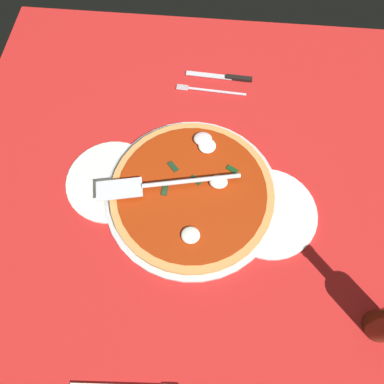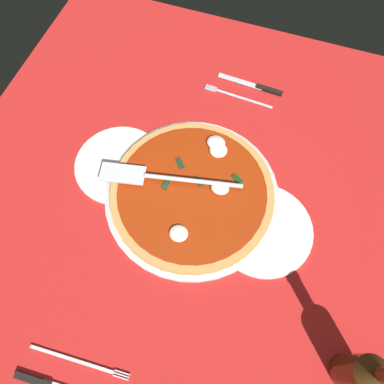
{
  "view_description": "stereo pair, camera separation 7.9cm",
  "coord_description": "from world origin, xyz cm",
  "px_view_note": "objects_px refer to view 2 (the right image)",
  "views": [
    {
      "loc": [
        -1.57,
        31.85,
        74.01
      ],
      "look_at": [
        1.35,
        -0.58,
        2.34
      ],
      "focal_mm": 33.52,
      "sensor_mm": 36.0,
      "label": 1
    },
    {
      "loc": [
        -9.26,
        30.2,
        74.01
      ],
      "look_at": [
        1.35,
        -0.58,
        2.34
      ],
      "focal_mm": 33.52,
      "sensor_mm": 36.0,
      "label": 2
    }
  ],
  "objects_px": {
    "dinner_plate_left": "(263,230)",
    "pizza": "(193,192)",
    "place_setting_far": "(66,374)",
    "place_setting_near": "(247,92)",
    "beer_bottle": "(364,373)",
    "dinner_plate_right": "(119,165)",
    "pizza_server": "(165,178)"
  },
  "relations": [
    {
      "from": "dinner_plate_left",
      "to": "pizza",
      "type": "relative_size",
      "value": 0.59
    },
    {
      "from": "dinner_plate_left",
      "to": "place_setting_far",
      "type": "bearing_deg",
      "value": 54.86
    },
    {
      "from": "dinner_plate_left",
      "to": "place_setting_near",
      "type": "relative_size",
      "value": 1.03
    },
    {
      "from": "place_setting_near",
      "to": "beer_bottle",
      "type": "relative_size",
      "value": 0.91
    },
    {
      "from": "dinner_plate_right",
      "to": "pizza_server",
      "type": "bearing_deg",
      "value": 172.69
    },
    {
      "from": "dinner_plate_right",
      "to": "pizza_server",
      "type": "xyz_separation_m",
      "value": [
        -0.12,
        0.02,
        0.04
      ]
    },
    {
      "from": "dinner_plate_right",
      "to": "pizza",
      "type": "xyz_separation_m",
      "value": [
        -0.19,
        0.02,
        0.02
      ]
    },
    {
      "from": "dinner_plate_left",
      "to": "place_setting_near",
      "type": "distance_m",
      "value": 0.37
    },
    {
      "from": "pizza",
      "to": "place_setting_far",
      "type": "distance_m",
      "value": 0.43
    },
    {
      "from": "dinner_plate_left",
      "to": "pizza_server",
      "type": "distance_m",
      "value": 0.24
    },
    {
      "from": "dinner_plate_right",
      "to": "place_setting_far",
      "type": "distance_m",
      "value": 0.44
    },
    {
      "from": "beer_bottle",
      "to": "dinner_plate_right",
      "type": "bearing_deg",
      "value": -24.76
    },
    {
      "from": "pizza",
      "to": "place_setting_far",
      "type": "height_order",
      "value": "pizza"
    },
    {
      "from": "dinner_plate_right",
      "to": "place_setting_near",
      "type": "height_order",
      "value": "place_setting_near"
    },
    {
      "from": "pizza",
      "to": "dinner_plate_left",
      "type": "bearing_deg",
      "value": 170.56
    },
    {
      "from": "pizza_server",
      "to": "beer_bottle",
      "type": "bearing_deg",
      "value": 139.02
    },
    {
      "from": "pizza_server",
      "to": "dinner_plate_left",
      "type": "bearing_deg",
      "value": 160.82
    },
    {
      "from": "place_setting_near",
      "to": "dinner_plate_right",
      "type": "bearing_deg",
      "value": 56.46
    },
    {
      "from": "place_setting_near",
      "to": "place_setting_far",
      "type": "height_order",
      "value": "same"
    },
    {
      "from": "place_setting_far",
      "to": "beer_bottle",
      "type": "bearing_deg",
      "value": 16.03
    },
    {
      "from": "dinner_plate_left",
      "to": "pizza_server",
      "type": "height_order",
      "value": "pizza_server"
    },
    {
      "from": "place_setting_far",
      "to": "pizza_server",
      "type": "bearing_deg",
      "value": 80.95
    },
    {
      "from": "place_setting_near",
      "to": "beer_bottle",
      "type": "distance_m",
      "value": 0.66
    },
    {
      "from": "dinner_plate_left",
      "to": "beer_bottle",
      "type": "height_order",
      "value": "beer_bottle"
    },
    {
      "from": "dinner_plate_right",
      "to": "place_setting_far",
      "type": "xyz_separation_m",
      "value": [
        -0.08,
        0.43,
        -0.0
      ]
    },
    {
      "from": "pizza_server",
      "to": "beer_bottle",
      "type": "height_order",
      "value": "beer_bottle"
    },
    {
      "from": "place_setting_far",
      "to": "dinner_plate_left",
      "type": "bearing_deg",
      "value": 51.32
    },
    {
      "from": "dinner_plate_left",
      "to": "beer_bottle",
      "type": "distance_m",
      "value": 0.31
    },
    {
      "from": "place_setting_near",
      "to": "place_setting_far",
      "type": "distance_m",
      "value": 0.75
    },
    {
      "from": "pizza_server",
      "to": "beer_bottle",
      "type": "xyz_separation_m",
      "value": [
        -0.44,
        0.25,
        0.04
      ]
    },
    {
      "from": "dinner_plate_right",
      "to": "pizza",
      "type": "distance_m",
      "value": 0.19
    },
    {
      "from": "dinner_plate_left",
      "to": "beer_bottle",
      "type": "relative_size",
      "value": 0.94
    }
  ]
}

